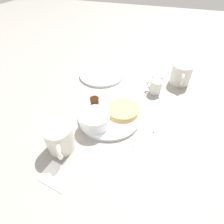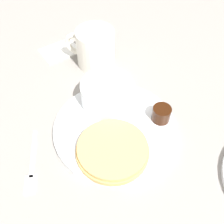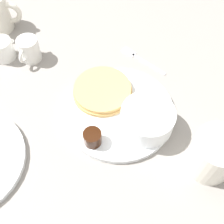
# 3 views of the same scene
# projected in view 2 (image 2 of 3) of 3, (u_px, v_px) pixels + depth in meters

# --- Properties ---
(ground_plane) EXTENTS (4.00, 4.00, 0.00)m
(ground_plane) POSITION_uv_depth(u_px,v_px,m) (115.00, 131.00, 0.56)
(ground_plane) COLOR gray
(plate) EXTENTS (0.24, 0.24, 0.01)m
(plate) POSITION_uv_depth(u_px,v_px,m) (115.00, 129.00, 0.55)
(plate) COLOR white
(plate) RESTS_ON ground_plane
(pancake_stack) EXTENTS (0.13, 0.13, 0.02)m
(pancake_stack) POSITION_uv_depth(u_px,v_px,m) (113.00, 150.00, 0.50)
(pancake_stack) COLOR tan
(pancake_stack) RESTS_ON plate
(bowl) EXTENTS (0.11, 0.11, 0.05)m
(bowl) POSITION_uv_depth(u_px,v_px,m) (108.00, 93.00, 0.57)
(bowl) COLOR white
(bowl) RESTS_ON plate
(syrup_cup) EXTENTS (0.04, 0.04, 0.03)m
(syrup_cup) POSITION_uv_depth(u_px,v_px,m) (161.00, 114.00, 0.55)
(syrup_cup) COLOR black
(syrup_cup) RESTS_ON plate
(butter_ramekin) EXTENTS (0.05, 0.05, 0.04)m
(butter_ramekin) POSITION_uv_depth(u_px,v_px,m) (112.00, 90.00, 0.59)
(butter_ramekin) COLOR white
(butter_ramekin) RESTS_ON plate
(coffee_mug) EXTENTS (0.09, 0.11, 0.09)m
(coffee_mug) POSITION_uv_depth(u_px,v_px,m) (94.00, 48.00, 0.65)
(coffee_mug) COLOR silver
(coffee_mug) RESTS_ON ground_plane
(fork) EXTENTS (0.09, 0.12, 0.00)m
(fork) POSITION_uv_depth(u_px,v_px,m) (32.00, 168.00, 0.50)
(fork) COLOR silver
(fork) RESTS_ON ground_plane
(napkin) EXTENTS (0.10, 0.08, 0.00)m
(napkin) POSITION_uv_depth(u_px,v_px,m) (60.00, 50.00, 0.72)
(napkin) COLOR white
(napkin) RESTS_ON ground_plane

